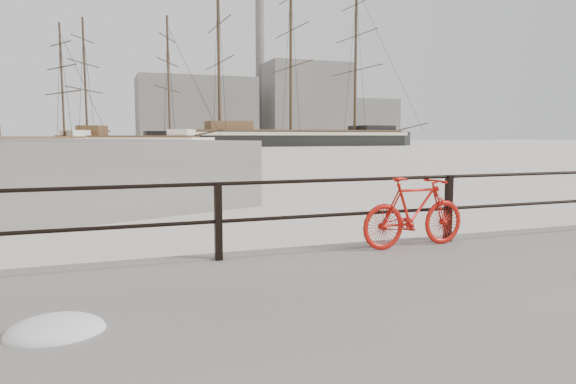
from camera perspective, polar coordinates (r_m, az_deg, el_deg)
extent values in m
plane|color=white|center=(8.33, 16.57, -7.42)|extent=(400.00, 400.00, 0.00)
imported|color=#B9140C|center=(7.50, 13.86, -2.17)|extent=(1.69, 0.35, 1.01)
ellipsoid|color=white|center=(4.65, -24.49, -12.41)|extent=(0.78, 0.61, 0.28)
cube|color=gray|center=(148.76, -10.21, 8.89)|extent=(32.00, 18.00, 18.00)
cube|color=gray|center=(163.20, 1.86, 9.80)|extent=(26.00, 20.00, 24.00)
cube|color=gray|center=(177.15, 8.25, 7.84)|extent=(20.00, 16.00, 14.00)
cylinder|color=gray|center=(164.59, -3.12, 13.26)|extent=(2.80, 2.80, 44.00)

